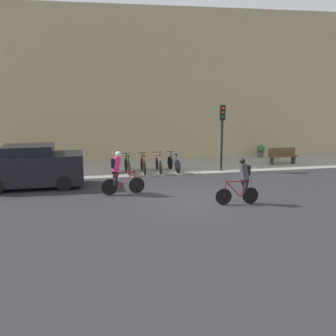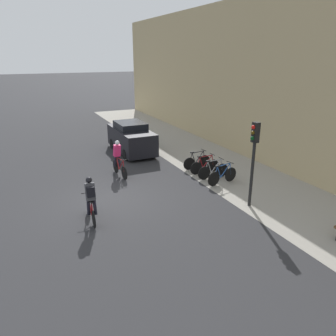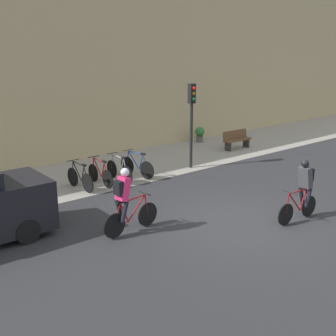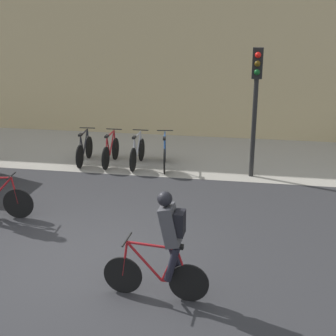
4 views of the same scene
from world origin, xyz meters
TOP-DOWN VIEW (x-y plane):
  - ground at (0.00, 0.00)m, footprint 200.00×200.00m
  - kerb_strip at (0.00, 6.75)m, footprint 44.00×4.50m
  - building_facade at (0.00, 9.30)m, footprint 44.00×0.60m
  - cyclist_pink at (-2.86, 1.33)m, footprint 1.77×0.47m
  - cyclist_grey at (1.49, -0.96)m, footprint 1.65×0.46m
  - parked_bike_0 at (-2.06, 5.35)m, footprint 0.46×1.62m
  - parked_bike_1 at (-1.27, 5.35)m, footprint 0.46×1.64m
  - parked_bike_2 at (-0.48, 5.35)m, footprint 0.46×1.67m
  - parked_bike_3 at (0.31, 5.35)m, footprint 0.46×1.72m
  - traffic_light_pole at (2.72, 5.00)m, footprint 0.26×0.30m
  - parked_car at (-6.39, 3.23)m, footprint 4.30×1.84m

SIDE VIEW (x-z plane):
  - ground at x=0.00m, z-range 0.00..0.00m
  - kerb_strip at x=0.00m, z-range 0.00..0.01m
  - parked_bike_1 at x=-1.27m, z-range -0.09..0.87m
  - parked_bike_0 at x=-2.06m, z-range -0.09..0.88m
  - parked_bike_2 at x=-0.48m, z-range -0.09..0.88m
  - parked_bike_3 at x=0.31m, z-range -0.08..0.89m
  - parked_car at x=-6.39m, z-range -0.03..1.82m
  - cyclist_pink at x=-2.86m, z-range 0.06..1.83m
  - cyclist_grey at x=1.49m, z-range 0.07..1.82m
  - traffic_light_pole at x=2.72m, z-range 0.66..4.01m
  - building_facade at x=0.00m, z-range 0.00..8.68m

